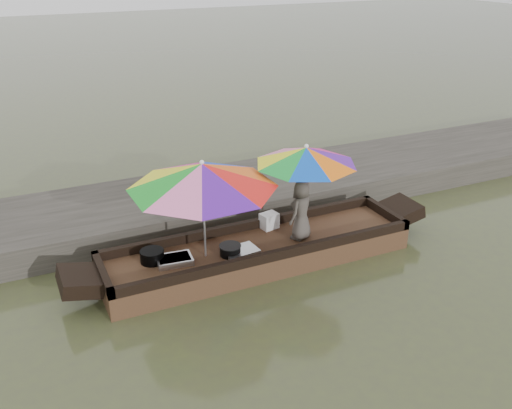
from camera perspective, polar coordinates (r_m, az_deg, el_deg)
name	(u,v)px	position (r m, az deg, el deg)	size (l,w,h in m)	color
water	(259,263)	(9.24, 0.26, -5.89)	(80.00, 80.00, 0.00)	#454D28
dock	(210,199)	(10.94, -4.65, 0.54)	(22.00, 2.20, 0.50)	#2D2B26
boat_hull	(259,254)	(9.16, 0.27, -4.94)	(4.99, 1.20, 0.35)	#332212
cooking_pot	(152,256)	(8.68, -10.34, -5.10)	(0.36, 0.36, 0.19)	black
tray_crayfish	(174,260)	(8.63, -8.17, -5.52)	(0.53, 0.36, 0.09)	silver
tray_scallop	(240,251)	(8.80, -1.56, -4.71)	(0.53, 0.36, 0.06)	silver
charcoal_grill	(230,250)	(8.74, -2.60, -4.62)	(0.32, 0.32, 0.15)	black
supply_bag	(269,221)	(9.53, 1.33, -1.63)	(0.28, 0.22, 0.26)	silver
vendor	(301,210)	(9.07, 4.54, -0.56)	(0.49, 0.32, 0.99)	#464039
umbrella_bow	(204,210)	(8.42, -5.25, -0.54)	(2.21, 2.21, 1.55)	#FF5B0C
umbrella_stern	(305,191)	(9.08, 4.90, 1.37)	(1.62, 1.62, 1.55)	#E5147E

